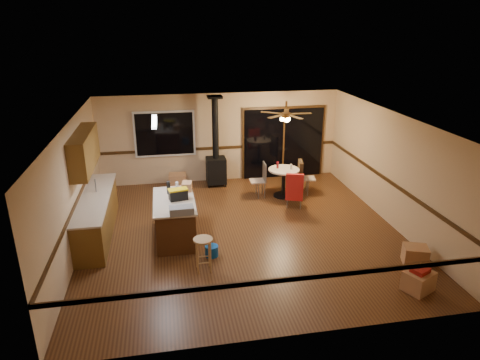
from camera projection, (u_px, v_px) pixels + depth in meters
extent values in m
plane|color=#4C2B15|center=(242.00, 232.00, 9.73)|extent=(7.00, 7.00, 0.00)
plane|color=silver|center=(243.00, 119.00, 8.82)|extent=(7.00, 7.00, 0.00)
plane|color=tan|center=(220.00, 138.00, 12.50)|extent=(7.00, 0.00, 7.00)
plane|color=tan|center=(288.00, 262.00, 6.05)|extent=(7.00, 0.00, 7.00)
plane|color=tan|center=(74.00, 189.00, 8.69)|extent=(0.00, 7.00, 7.00)
plane|color=tan|center=(391.00, 169.00, 9.87)|extent=(0.00, 7.00, 7.00)
cube|color=black|center=(165.00, 134.00, 12.12)|extent=(1.72, 0.10, 1.32)
cube|color=black|center=(283.00, 143.00, 12.86)|extent=(2.52, 0.10, 2.10)
cube|color=brown|center=(97.00, 216.00, 9.50)|extent=(0.60, 3.00, 0.86)
cube|color=#C0AC95|center=(95.00, 198.00, 9.35)|extent=(0.64, 3.04, 0.04)
cube|color=brown|center=(84.00, 151.00, 9.15)|extent=(0.35, 2.00, 0.80)
cube|color=#452511|center=(175.00, 220.00, 9.33)|extent=(0.80, 1.60, 0.86)
cube|color=#C0AC95|center=(174.00, 201.00, 9.17)|extent=(0.88, 1.68, 0.04)
cube|color=black|center=(216.00, 170.00, 12.35)|extent=(0.55, 0.50, 0.75)
cylinder|color=black|center=(215.00, 128.00, 11.91)|extent=(0.18, 0.18, 1.77)
cylinder|color=brown|center=(286.00, 115.00, 10.94)|extent=(0.24, 0.24, 0.10)
cylinder|color=brown|center=(286.00, 104.00, 10.85)|extent=(0.05, 0.05, 0.16)
sphere|color=#FFD88C|center=(286.00, 119.00, 10.98)|extent=(0.16, 0.16, 0.16)
cube|color=white|center=(154.00, 121.00, 8.81)|extent=(0.10, 1.20, 0.04)
cube|color=slate|center=(182.00, 210.00, 8.50)|extent=(0.49, 0.29, 0.15)
cube|color=black|center=(178.00, 195.00, 9.15)|extent=(0.42, 0.28, 0.22)
cube|color=gold|center=(178.00, 190.00, 9.11)|extent=(0.44, 0.29, 0.03)
cube|color=#A6724A|center=(187.00, 186.00, 9.67)|extent=(0.26, 0.32, 0.19)
cylinder|color=black|center=(169.00, 188.00, 9.45)|extent=(0.10, 0.10, 0.29)
cylinder|color=#D84C8C|center=(176.00, 195.00, 9.13)|extent=(0.09, 0.09, 0.22)
cylinder|color=white|center=(177.00, 186.00, 9.67)|extent=(0.09, 0.09, 0.20)
cylinder|color=tan|center=(203.00, 254.00, 8.13)|extent=(0.49, 0.49, 0.67)
cylinder|color=#0C4DAD|center=(212.00, 251.00, 8.70)|extent=(0.31, 0.31, 0.23)
cylinder|color=black|center=(283.00, 195.00, 11.72)|extent=(0.52, 0.52, 0.04)
cylinder|color=black|center=(283.00, 183.00, 11.59)|extent=(0.10, 0.10, 0.70)
cylinder|color=#C0AC95|center=(284.00, 170.00, 11.46)|extent=(0.83, 0.83, 0.04)
cylinder|color=#590C14|center=(278.00, 165.00, 11.49)|extent=(0.07, 0.07, 0.18)
cylinder|color=beige|center=(291.00, 167.00, 11.41)|extent=(0.07, 0.07, 0.14)
cube|color=tan|center=(257.00, 181.00, 11.54)|extent=(0.41, 0.41, 0.03)
cube|color=slate|center=(265.00, 172.00, 11.48)|extent=(0.04, 0.40, 0.50)
cube|color=tan|center=(295.00, 190.00, 10.94)|extent=(0.51, 0.51, 0.03)
cube|color=slate|center=(295.00, 183.00, 10.68)|extent=(0.39, 0.17, 0.50)
cube|color=#B01914|center=(295.00, 187.00, 10.69)|extent=(0.45, 0.25, 0.70)
cube|color=tan|center=(308.00, 178.00, 11.73)|extent=(0.47, 0.47, 0.03)
cube|color=slate|center=(301.00, 170.00, 11.65)|extent=(0.11, 0.40, 0.50)
cube|color=black|center=(300.00, 173.00, 11.69)|extent=(0.19, 0.45, 0.70)
cube|color=#A6724A|center=(178.00, 181.00, 12.30)|extent=(0.51, 0.42, 0.39)
cube|color=#A6724A|center=(418.00, 281.00, 7.56)|extent=(0.61, 0.58, 0.37)
cube|color=#A6724A|center=(415.00, 255.00, 8.41)|extent=(0.56, 0.52, 0.37)
cube|color=maroon|center=(420.00, 270.00, 7.49)|extent=(0.37, 0.34, 0.08)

